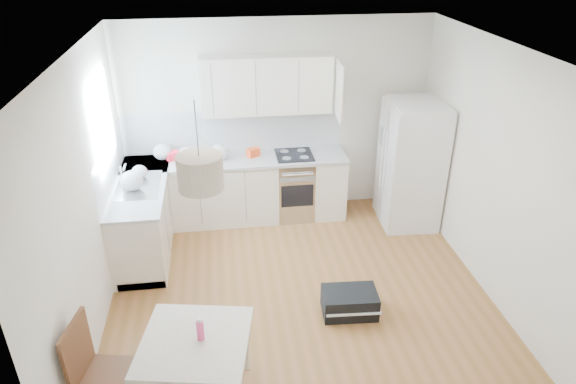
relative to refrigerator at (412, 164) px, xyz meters
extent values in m
plane|color=brown|center=(-1.75, -1.44, -0.85)|extent=(4.20, 4.20, 0.00)
plane|color=white|center=(-1.75, -1.44, 1.85)|extent=(4.20, 4.20, 0.00)
plane|color=white|center=(-1.75, 0.66, 0.50)|extent=(4.20, 0.00, 4.20)
plane|color=white|center=(-3.85, -1.44, 0.50)|extent=(0.00, 4.20, 4.20)
plane|color=white|center=(0.35, -1.44, 0.50)|extent=(0.00, 4.20, 4.20)
cube|color=#BFE0F9|center=(-3.84, -0.29, 0.90)|extent=(0.02, 1.00, 1.00)
cube|color=white|center=(-2.35, 0.36, -0.41)|extent=(3.00, 0.60, 0.88)
cube|color=white|center=(-3.55, -0.24, -0.41)|extent=(0.60, 1.80, 0.88)
cube|color=#A4A6A8|center=(-2.35, 0.36, 0.05)|extent=(3.02, 0.64, 0.04)
cube|color=#A4A6A8|center=(-3.55, -0.24, 0.05)|extent=(0.64, 1.82, 0.04)
cube|color=white|center=(-2.35, 0.66, 0.36)|extent=(3.00, 0.01, 0.58)
cube|color=white|center=(-3.84, -0.24, 0.36)|extent=(0.01, 1.80, 0.58)
cube|color=white|center=(-1.90, 0.50, 1.02)|extent=(1.70, 0.32, 0.75)
cube|color=beige|center=(-2.84, -2.77, -0.18)|extent=(1.02, 1.02, 0.04)
cylinder|color=white|center=(-3.14, -2.34, -0.53)|extent=(0.05, 0.05, 0.65)
cylinder|color=white|center=(-2.41, -2.48, -0.53)|extent=(0.05, 0.05, 0.65)
cylinder|color=#F14387|center=(-2.79, -2.76, -0.06)|extent=(0.06, 0.06, 0.21)
cube|color=black|center=(-1.27, -1.83, -0.72)|extent=(0.60, 0.41, 0.27)
cylinder|color=#B9A78E|center=(-2.68, -2.73, 1.33)|extent=(0.35, 0.35, 0.25)
ellipsoid|color=silver|center=(-3.31, 0.46, 0.18)|extent=(0.24, 0.21, 0.22)
ellipsoid|color=silver|center=(-2.98, 0.33, 0.17)|extent=(0.23, 0.20, 0.21)
ellipsoid|color=silver|center=(-2.56, 0.36, 0.18)|extent=(0.24, 0.21, 0.22)
ellipsoid|color=silver|center=(-3.55, -0.08, 0.15)|extent=(0.19, 0.16, 0.17)
ellipsoid|color=silver|center=(-3.60, -0.40, 0.19)|extent=(0.27, 0.23, 0.24)
cube|color=red|center=(-2.10, 0.41, 0.12)|extent=(0.20, 0.17, 0.11)
cube|color=orange|center=(-2.85, 0.30, 0.12)|extent=(0.16, 0.10, 0.10)
cube|color=red|center=(-3.18, 0.44, 0.13)|extent=(0.20, 0.18, 0.12)
camera|label=1|loc=(-2.52, -6.01, 2.85)|focal=32.00mm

